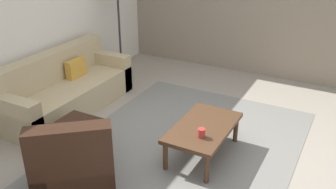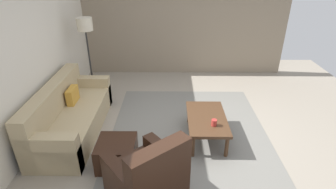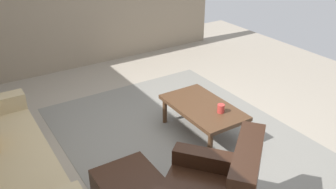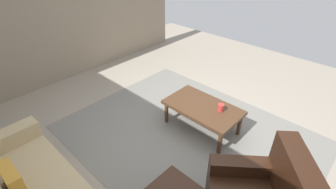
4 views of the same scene
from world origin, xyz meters
name	(u,v)px [view 1 (image 1 of 4)]	position (x,y,z in m)	size (l,w,h in m)	color
ground_plane	(184,147)	(0.00, 0.00, 0.00)	(8.00, 8.00, 0.00)	gray
rear_partition	(23,18)	(0.00, 2.60, 1.40)	(6.00, 0.12, 2.80)	silver
area_rug	(184,146)	(0.00, 0.00, 0.00)	(3.48, 2.73, 0.01)	slate
couch_main	(63,91)	(0.12, 2.12, 0.30)	(2.23, 0.85, 0.88)	tan
armchair_leather	(75,171)	(-1.37, 0.60, 0.31)	(1.13, 1.13, 0.95)	black
ottoman	(78,138)	(-0.73, 1.12, 0.20)	(0.56, 0.56, 0.40)	black
coffee_table	(203,129)	(-0.05, -0.28, 0.36)	(1.10, 0.64, 0.41)	#472D1C
cup	(201,133)	(-0.29, -0.36, 0.46)	(0.09, 0.09, 0.11)	#B2332D
lamp_standing	(118,1)	(1.64, 2.10, 1.41)	(0.32, 0.32, 1.71)	black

